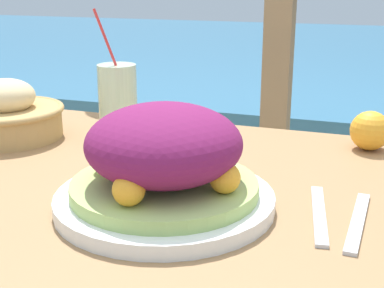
# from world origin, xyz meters

# --- Properties ---
(patio_table) EXTENTS (1.13, 0.76, 0.74)m
(patio_table) POSITION_xyz_m (0.00, 0.00, 0.64)
(patio_table) COLOR #997047
(patio_table) RESTS_ON ground_plane
(railing_fence) EXTENTS (2.80, 0.08, 1.13)m
(railing_fence) POSITION_xyz_m (0.00, 0.71, 0.84)
(railing_fence) COLOR #937551
(railing_fence) RESTS_ON ground_plane
(sea_backdrop) EXTENTS (12.00, 4.00, 0.55)m
(sea_backdrop) POSITION_xyz_m (0.00, 3.21, 0.27)
(sea_backdrop) COLOR teal
(sea_backdrop) RESTS_ON ground_plane
(salad_plate) EXTENTS (0.30, 0.30, 0.14)m
(salad_plate) POSITION_xyz_m (-0.01, -0.05, 0.80)
(salad_plate) COLOR white
(salad_plate) RESTS_ON patio_table
(drink_glass) EXTENTS (0.08, 0.07, 0.24)m
(drink_glass) POSITION_xyz_m (-0.21, 0.21, 0.81)
(drink_glass) COLOR beige
(drink_glass) RESTS_ON patio_table
(bread_basket) EXTENTS (0.21, 0.21, 0.11)m
(bread_basket) POSITION_xyz_m (-0.42, 0.15, 0.79)
(bread_basket) COLOR tan
(bread_basket) RESTS_ON patio_table
(fork) EXTENTS (0.04, 0.18, 0.00)m
(fork) POSITION_xyz_m (0.19, -0.01, 0.75)
(fork) COLOR silver
(fork) RESTS_ON patio_table
(knife) EXTENTS (0.02, 0.18, 0.00)m
(knife) POSITION_xyz_m (0.24, -0.02, 0.75)
(knife) COLOR silver
(knife) RESTS_ON patio_table
(orange_near_basket) EXTENTS (0.07, 0.07, 0.07)m
(orange_near_basket) POSITION_xyz_m (0.24, 0.30, 0.78)
(orange_near_basket) COLOR #F9A328
(orange_near_basket) RESTS_ON patio_table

